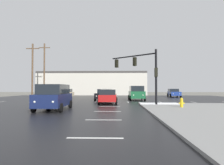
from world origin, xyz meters
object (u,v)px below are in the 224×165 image
Objects in this scene: fire_hydrant at (182,102)px; suv_green at (136,93)px; sedan_red at (108,96)px; utility_pole_distant at (44,69)px; sedan_tan at (61,93)px; sedan_black at (104,94)px; suv_navy at (54,96)px; sedan_blue at (174,93)px; utility_pole_far at (32,70)px; traffic_signal_mast at (142,68)px.

suv_green reaches higher than fire_hydrant.
sedan_red is 0.44× the size of utility_pole_distant.
sedan_black is (7.96, -6.58, 0.00)m from sedan_tan.
suv_green is at bearing 103.23° from fire_hydrant.
utility_pole_distant is at bearing -159.47° from suv_navy.
sedan_tan is 0.94× the size of suv_navy.
sedan_blue is at bearing -34.80° from sedan_red.
sedan_tan is 0.50× the size of utility_pole_far.
sedan_red and sedan_blue have the same top height.
sedan_blue is at bearing 143.99° from suv_navy.
fire_hydrant is at bearing -127.03° from sedan_red.
fire_hydrant is 0.17× the size of sedan_red.
traffic_signal_mast is 1.21× the size of sedan_tan.
sedan_blue is 0.45× the size of utility_pole_distant.
fire_hydrant is 23.45m from sedan_tan.
sedan_red is at bearing 27.66° from traffic_signal_mast.
suv_green is (0.09, 7.70, -2.81)m from traffic_signal_mast.
sedan_black is at bearing -45.60° from sedan_blue.
fire_hydrant is 0.09× the size of utility_pole_far.
utility_pole_far is at bearing -104.11° from suv_green.
sedan_tan and sedan_blue have the same top height.
sedan_red is (-3.63, 0.82, -3.05)m from traffic_signal_mast.
utility_pole_far is (-4.35, -1.94, 3.94)m from sedan_tan.
suv_green is 1.05× the size of sedan_blue.
utility_pole_distant is (-4.39, 3.51, 4.57)m from sedan_tan.
utility_pole_distant reaches higher than utility_pole_far.
suv_green is 12.77m from sedan_blue.
sedan_tan and sedan_black have the same top height.
sedan_red is (-3.72, -6.88, -0.24)m from suv_green.
utility_pole_far reaches higher than sedan_black.
fire_hydrant is at bearing -47.07° from utility_pole_distant.
traffic_signal_mast is 0.60× the size of utility_pole_far.
sedan_tan is at bearing 24.04° from utility_pole_far.
utility_pole_distant reaches higher than sedan_red.
utility_pole_distant is at bearing 90.41° from utility_pole_far.
fire_hydrant is at bearing 132.08° from sedan_tan.
traffic_signal_mast is 1.13× the size of suv_navy.
suv_navy is at bearing 105.41° from sedan_tan.
sedan_blue is at bearing 135.56° from sedan_black.
suv_green is at bearing -28.22° from sedan_red.
suv_navy is at bearing -61.80° from utility_pole_far.
traffic_signal_mast is at bearing 124.90° from fire_hydrant.
utility_pole_far is at bearing 141.32° from fire_hydrant.
suv_green is 0.47× the size of utility_pole_distant.
utility_pole_distant is (-25.01, -0.50, 4.57)m from sedan_blue.
sedan_black and sedan_blue have the same top height.
sedan_red is at bearing -39.38° from utility_pole_far.
suv_green is (-2.78, 11.81, 0.55)m from fire_hydrant.
traffic_signal_mast is 9.82m from suv_navy.
sedan_red is 17.54m from utility_pole_far.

